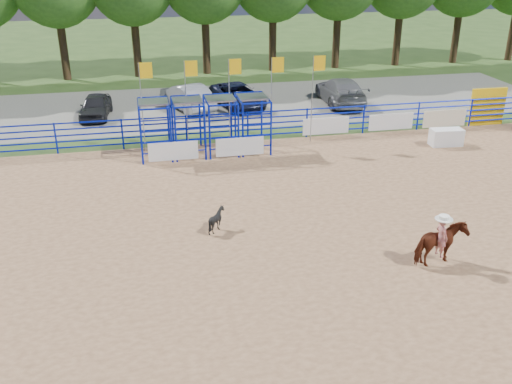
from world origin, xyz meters
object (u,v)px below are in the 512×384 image
calf (217,220)px  car_a (96,106)px  horse_and_rider (441,241)px  car_c (238,95)px  announcer_table (446,137)px  car_b (187,97)px  car_d (341,91)px

calf → car_a: bearing=9.6°
horse_and_rider → car_c: size_ratio=0.48×
announcer_table → car_b: size_ratio=0.33×
car_b → car_c: 2.99m
car_a → car_b: (5.16, 0.58, 0.12)m
car_c → car_a: bearing=171.8°
horse_and_rider → car_d: horse_and_rider is taller
announcer_table → car_d: 8.73m
horse_and_rider → car_c: 19.25m
car_c → car_b: bearing=167.8°
announcer_table → car_a: size_ratio=0.41×
calf → car_a: car_a is taller
announcer_table → car_c: car_c is taller
announcer_table → car_a: bearing=153.4°
calf → car_c: size_ratio=0.17×
calf → car_b: size_ratio=0.18×
calf → car_c: car_c is taller
car_a → car_d: bearing=6.1°
car_a → car_b: 5.20m
announcer_table → car_d: bearing=106.0°
announcer_table → horse_and_rider: bearing=-119.7°
car_c → car_d: size_ratio=0.90×
calf → car_b: (0.49, 15.46, 0.33)m
horse_and_rider → calf: horse_and_rider is taller
calf → car_b: bearing=-9.6°
car_c → announcer_table: bearing=-58.5°
car_a → car_d: size_ratio=0.70×
announcer_table → horse_and_rider: horse_and_rider is taller
car_b → horse_and_rider: bearing=86.6°
horse_and_rider → calf: size_ratio=2.78×
announcer_table → horse_and_rider: size_ratio=0.67×
car_a → horse_and_rider: bearing=-53.2°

